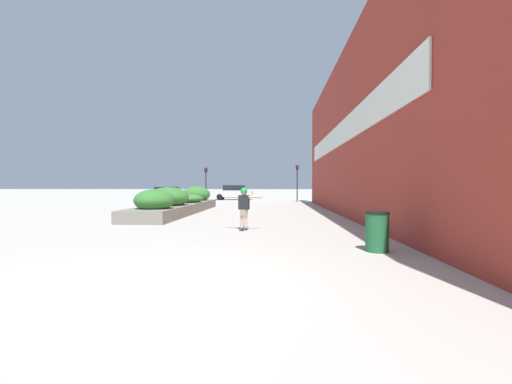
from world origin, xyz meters
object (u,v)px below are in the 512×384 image
(car_leftmost, at_px, (363,193))
(skateboard, at_px, (244,228))
(traffic_light_right, at_px, (297,177))
(car_center_right, at_px, (233,192))
(traffic_light_left, at_px, (206,178))
(car_center_left, at_px, (166,193))
(trash_bin, at_px, (377,232))
(skateboarder, at_px, (244,204))

(car_leftmost, bearing_deg, skateboard, 158.05)
(traffic_light_right, bearing_deg, skateboard, -98.66)
(car_center_right, bearing_deg, car_leftmost, -83.65)
(traffic_light_left, distance_m, traffic_light_right, 9.05)
(car_center_left, distance_m, traffic_light_left, 6.26)
(car_leftmost, distance_m, car_center_right, 14.96)
(trash_bin, bearing_deg, car_leftmost, 76.46)
(car_leftmost, relative_size, car_center_left, 1.16)
(car_leftmost, relative_size, traffic_light_left, 1.37)
(skateboard, height_order, car_leftmost, car_leftmost)
(skateboard, distance_m, car_center_right, 26.50)
(skateboard, distance_m, traffic_light_right, 22.03)
(car_center_left, relative_size, traffic_light_right, 1.10)
(skateboarder, xyz_separation_m, car_center_right, (-3.63, 26.24, -0.10))
(car_center_right, bearing_deg, skateboarder, -172.13)
(skateboarder, distance_m, trash_bin, 5.25)
(car_center_right, xyz_separation_m, traffic_light_left, (-2.12, -4.93, 1.46))
(traffic_light_right, bearing_deg, skateboarder, -98.66)
(car_leftmost, bearing_deg, skateboarder, 158.05)
(skateboarder, height_order, car_center_left, skateboarder)
(traffic_light_left, bearing_deg, skateboarder, -74.92)
(trash_bin, xyz_separation_m, traffic_light_left, (-9.36, 25.10, 1.83))
(car_leftmost, bearing_deg, traffic_light_right, 128.18)
(skateboard, distance_m, car_leftmost, 30.09)
(trash_bin, relative_size, traffic_light_right, 0.27)
(car_leftmost, distance_m, traffic_light_right, 10.25)
(car_center_left, height_order, traffic_light_right, traffic_light_right)
(traffic_light_left, height_order, traffic_light_right, traffic_light_right)
(trash_bin, relative_size, car_center_right, 0.22)
(skateboard, bearing_deg, car_center_right, 110.06)
(skateboarder, relative_size, trash_bin, 1.48)
(skateboard, xyz_separation_m, skateboarder, (0.00, 0.00, 0.90))
(skateboarder, distance_m, car_leftmost, 30.08)
(skateboard, distance_m, trash_bin, 5.25)
(car_center_left, distance_m, traffic_light_right, 14.55)
(trash_bin, bearing_deg, car_center_right, 103.56)
(skateboard, xyz_separation_m, car_center_right, (-3.63, 26.24, 0.80))
(car_leftmost, height_order, car_center_left, car_center_left)
(traffic_light_left, bearing_deg, car_center_left, 147.48)
(skateboarder, xyz_separation_m, traffic_light_right, (3.30, 21.65, 1.51))
(skateboarder, distance_m, traffic_light_left, 22.12)
(car_center_right, height_order, traffic_light_right, traffic_light_right)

